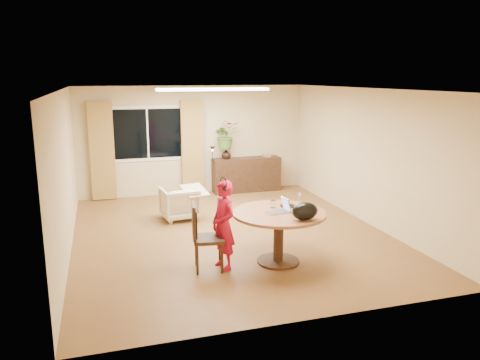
# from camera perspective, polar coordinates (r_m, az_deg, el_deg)

# --- Properties ---
(floor) EXTENTS (6.50, 6.50, 0.00)m
(floor) POSITION_cam_1_polar(r_m,az_deg,el_deg) (8.61, -1.21, -6.56)
(floor) COLOR brown
(floor) RESTS_ON ground
(ceiling) EXTENTS (6.50, 6.50, 0.00)m
(ceiling) POSITION_cam_1_polar(r_m,az_deg,el_deg) (8.14, -1.29, 11.01)
(ceiling) COLOR white
(ceiling) RESTS_ON wall_back
(wall_back) EXTENTS (5.50, 0.00, 5.50)m
(wall_back) POSITION_cam_1_polar(r_m,az_deg,el_deg) (11.40, -5.64, 4.85)
(wall_back) COLOR tan
(wall_back) RESTS_ON floor
(wall_left) EXTENTS (0.00, 6.50, 6.50)m
(wall_left) POSITION_cam_1_polar(r_m,az_deg,el_deg) (8.01, -20.57, 0.81)
(wall_left) COLOR tan
(wall_left) RESTS_ON floor
(wall_right) EXTENTS (0.00, 6.50, 6.50)m
(wall_right) POSITION_cam_1_polar(r_m,az_deg,el_deg) (9.38, 15.18, 2.80)
(wall_right) COLOR tan
(wall_right) RESTS_ON floor
(window) EXTENTS (1.70, 0.03, 1.30)m
(window) POSITION_cam_1_polar(r_m,az_deg,el_deg) (11.20, -11.19, 5.56)
(window) COLOR white
(window) RESTS_ON wall_back
(curtain_left) EXTENTS (0.55, 0.08, 2.25)m
(curtain_left) POSITION_cam_1_polar(r_m,az_deg,el_deg) (11.12, -16.47, 3.39)
(curtain_left) COLOR olive
(curtain_left) RESTS_ON wall_back
(curtain_right) EXTENTS (0.55, 0.08, 2.25)m
(curtain_right) POSITION_cam_1_polar(r_m,az_deg,el_deg) (11.32, -5.77, 4.00)
(curtain_right) COLOR olive
(curtain_right) RESTS_ON wall_back
(ceiling_panel) EXTENTS (2.20, 0.35, 0.05)m
(ceiling_panel) POSITION_cam_1_polar(r_m,az_deg,el_deg) (9.30, -3.30, 10.97)
(ceiling_panel) COLOR white
(ceiling_panel) RESTS_ON ceiling
(dining_table) EXTENTS (1.42, 1.42, 0.81)m
(dining_table) POSITION_cam_1_polar(r_m,az_deg,el_deg) (7.17, 4.75, -5.22)
(dining_table) COLOR brown
(dining_table) RESTS_ON floor
(dining_chair) EXTENTS (0.55, 0.51, 1.02)m
(dining_chair) POSITION_cam_1_polar(r_m,az_deg,el_deg) (6.95, -3.86, -6.92)
(dining_chair) COLOR black
(dining_chair) RESTS_ON floor
(child) EXTENTS (0.56, 0.45, 1.34)m
(child) POSITION_cam_1_polar(r_m,az_deg,el_deg) (6.94, -2.01, -5.51)
(child) COLOR red
(child) RESTS_ON floor
(laptop) EXTENTS (0.37, 0.27, 0.23)m
(laptop) POSITION_cam_1_polar(r_m,az_deg,el_deg) (7.06, 4.52, -3.08)
(laptop) COLOR #B7B7BC
(laptop) RESTS_ON dining_table
(tumbler) EXTENTS (0.10, 0.10, 0.12)m
(tumbler) POSITION_cam_1_polar(r_m,az_deg,el_deg) (7.32, 4.07, -2.93)
(tumbler) COLOR white
(tumbler) RESTS_ON dining_table
(wine_glass) EXTENTS (0.09, 0.09, 0.21)m
(wine_glass) POSITION_cam_1_polar(r_m,az_deg,el_deg) (7.48, 7.28, -2.31)
(wine_glass) COLOR white
(wine_glass) RESTS_ON dining_table
(pot_lid) EXTENTS (0.23, 0.23, 0.04)m
(pot_lid) POSITION_cam_1_polar(r_m,az_deg,el_deg) (7.42, 5.80, -3.08)
(pot_lid) COLOR white
(pot_lid) RESTS_ON dining_table
(handbag) EXTENTS (0.42, 0.27, 0.26)m
(handbag) POSITION_cam_1_polar(r_m,az_deg,el_deg) (6.73, 7.91, -3.78)
(handbag) COLOR black
(handbag) RESTS_ON dining_table
(armchair) EXTENTS (0.76, 0.78, 0.65)m
(armchair) POSITION_cam_1_polar(r_m,az_deg,el_deg) (9.49, -7.38, -2.80)
(armchair) COLOR #BFB498
(armchair) RESTS_ON floor
(throw) EXTENTS (0.57, 0.64, 0.03)m
(throw) POSITION_cam_1_polar(r_m,az_deg,el_deg) (9.37, -5.58, -0.81)
(throw) COLOR beige
(throw) RESTS_ON armchair
(sideboard) EXTENTS (1.69, 0.41, 0.84)m
(sideboard) POSITION_cam_1_polar(r_m,az_deg,el_deg) (11.63, 0.79, 0.67)
(sideboard) COLOR black
(sideboard) RESTS_ON floor
(vase) EXTENTS (0.25, 0.25, 0.25)m
(vase) POSITION_cam_1_polar(r_m,az_deg,el_deg) (11.39, -1.69, 3.20)
(vase) COLOR black
(vase) RESTS_ON sideboard
(bouquet) EXTENTS (0.68, 0.62, 0.66)m
(bouquet) POSITION_cam_1_polar(r_m,az_deg,el_deg) (11.32, -1.76, 5.47)
(bouquet) COLOR #2B6C28
(bouquet) RESTS_ON vase
(book_stack) EXTENTS (0.21, 0.18, 0.08)m
(book_stack) POSITION_cam_1_polar(r_m,az_deg,el_deg) (11.72, 3.29, 3.03)
(book_stack) COLOR #986D4D
(book_stack) RESTS_ON sideboard
(desk_lamp) EXTENTS (0.16, 0.16, 0.34)m
(desk_lamp) POSITION_cam_1_polar(r_m,az_deg,el_deg) (11.25, -3.39, 3.31)
(desk_lamp) COLOR black
(desk_lamp) RESTS_ON sideboard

